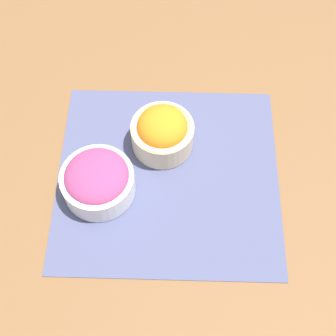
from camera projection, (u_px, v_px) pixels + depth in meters
name	position (u px, v px, depth m)	size (l,w,h in m)	color
ground_plane	(168.00, 176.00, 0.95)	(3.00, 3.00, 0.00)	brown
placemat	(168.00, 176.00, 0.95)	(0.45, 0.43, 0.00)	#474C70
carrot_bowl	(162.00, 132.00, 0.94)	(0.13, 0.13, 0.09)	beige
onion_bowl	(97.00, 180.00, 0.89)	(0.14, 0.14, 0.08)	silver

